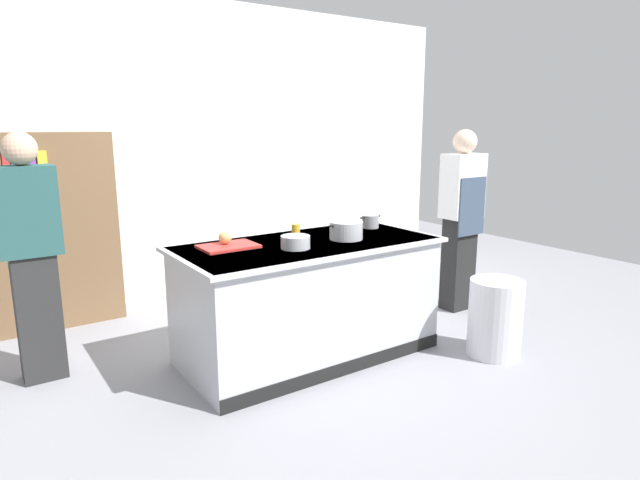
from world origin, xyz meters
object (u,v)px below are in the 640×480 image
person_chef (461,216)px  onion (225,238)px  person_guest (32,253)px  sauce_pan (370,221)px  juice_cup (296,230)px  stock_pot (346,230)px  trash_bin (495,318)px  mixing_bowl (295,242)px  bookshelf (50,232)px

person_chef → onion: bearing=69.9°
onion → person_guest: (-1.18, 0.53, -0.06)m
sauce_pan → juice_cup: sauce_pan is taller
onion → person_guest: bearing=156.0°
juice_cup → person_chef: person_chef is taller
onion → person_chef: person_chef is taller
sauce_pan → person_guest: 2.57m
stock_pot → trash_bin: stock_pot is taller
sauce_pan → person_chef: (1.04, -0.10, -0.04)m
mixing_bowl → stock_pot: bearing=5.6°
juice_cup → onion: bearing=-178.2°
sauce_pan → bookshelf: 2.78m
mixing_bowl → trash_bin: (1.37, -0.70, -0.64)m
person_chef → bookshelf: 3.71m
stock_pot → bookshelf: bookshelf is taller
stock_pot → trash_bin: size_ratio=0.53×
onion → juice_cup: 0.61m
trash_bin → person_guest: 3.39m
mixing_bowl → person_guest: bearing=151.4°
onion → mixing_bowl: onion is taller
sauce_pan → trash_bin: (0.44, -1.00, -0.65)m
stock_pot → trash_bin: 1.34m
mixing_bowl → person_chef: person_chef is taller
onion → sauce_pan: onion is taller
onion → bookshelf: size_ratio=0.06×
bookshelf → mixing_bowl: bearing=-55.6°
trash_bin → person_guest: (-2.95, 1.56, 0.61)m
sauce_pan → person_guest: (-2.51, 0.56, -0.04)m
person_guest → bookshelf: 1.10m
sauce_pan → person_guest: size_ratio=0.12×
bookshelf → onion: bearing=-59.8°
juice_cup → person_guest: bearing=164.2°
onion → stock_pot: stock_pot is taller
stock_pot → juice_cup: 0.40m
mixing_bowl → bookshelf: size_ratio=0.12×
sauce_pan → person_chef: 1.04m
onion → trash_bin: onion is taller
stock_pot → bookshelf: 2.60m
onion → person_chef: 2.37m
trash_bin → person_chef: person_chef is taller
mixing_bowl → juice_cup: (0.22, 0.35, 0.00)m
mixing_bowl → person_guest: person_guest is taller
trash_bin → sauce_pan: bearing=113.7°
mixing_bowl → juice_cup: bearing=57.7°
mixing_bowl → trash_bin: 1.67m
person_guest → trash_bin: bearing=70.7°
stock_pot → bookshelf: (-1.80, 1.87, -0.11)m
sauce_pan → bookshelf: (-2.25, 1.62, -0.10)m
stock_pot → person_chef: person_chef is taller
mixing_bowl → bookshelf: bearing=124.4°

